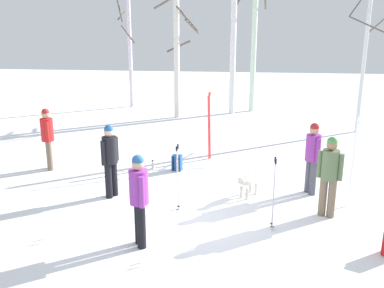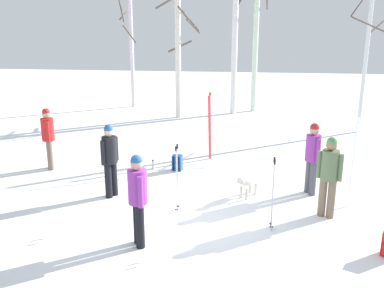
{
  "view_description": "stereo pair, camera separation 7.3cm",
  "coord_description": "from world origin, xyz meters",
  "px_view_note": "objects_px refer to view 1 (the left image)",
  "views": [
    {
      "loc": [
        0.86,
        -7.63,
        3.81
      ],
      "look_at": [
        -0.43,
        2.38,
        1.0
      ],
      "focal_mm": 39.2,
      "sensor_mm": 36.0,
      "label": 1
    },
    {
      "loc": [
        0.94,
        -7.62,
        3.81
      ],
      "look_at": [
        -0.43,
        2.38,
        1.0
      ],
      "focal_mm": 39.2,
      "sensor_mm": 36.0,
      "label": 2
    }
  ],
  "objects_px": {
    "dog": "(248,181)",
    "birch_tree_5": "(254,34)",
    "ski_poles_0": "(177,177)",
    "person_2": "(47,135)",
    "person_1": "(110,156)",
    "water_bottle_0": "(153,165)",
    "person_0": "(139,195)",
    "ski_pair_planted_0": "(209,127)",
    "ski_pair_planted_1": "(354,163)",
    "ski_poles_1": "(274,192)",
    "backpack_1": "(177,163)",
    "person_4": "(330,172)",
    "birch_tree_6": "(366,47)",
    "birch_tree_4": "(234,22)",
    "birch_tree_2": "(130,50)",
    "birch_tree_3": "(177,55)",
    "person_3": "(313,154)"
  },
  "relations": [
    {
      "from": "person_2",
      "to": "birch_tree_3",
      "type": "height_order",
      "value": "birch_tree_3"
    },
    {
      "from": "ski_pair_planted_1",
      "to": "birch_tree_3",
      "type": "height_order",
      "value": "birch_tree_3"
    },
    {
      "from": "ski_pair_planted_1",
      "to": "person_4",
      "type": "bearing_deg",
      "value": -134.75
    },
    {
      "from": "person_4",
      "to": "birch_tree_4",
      "type": "xyz_separation_m",
      "value": [
        -2.37,
        10.71,
        3.07
      ]
    },
    {
      "from": "ski_poles_1",
      "to": "backpack_1",
      "type": "height_order",
      "value": "ski_poles_1"
    },
    {
      "from": "person_0",
      "to": "birch_tree_6",
      "type": "height_order",
      "value": "birch_tree_6"
    },
    {
      "from": "person_1",
      "to": "birch_tree_4",
      "type": "height_order",
      "value": "birch_tree_4"
    },
    {
      "from": "birch_tree_4",
      "to": "birch_tree_5",
      "type": "height_order",
      "value": "birch_tree_4"
    },
    {
      "from": "person_3",
      "to": "birch_tree_2",
      "type": "height_order",
      "value": "birch_tree_2"
    },
    {
      "from": "person_0",
      "to": "water_bottle_0",
      "type": "bearing_deg",
      "value": 99.56
    },
    {
      "from": "ski_poles_0",
      "to": "birch_tree_5",
      "type": "height_order",
      "value": "birch_tree_5"
    },
    {
      "from": "ski_poles_0",
      "to": "water_bottle_0",
      "type": "relative_size",
      "value": 5.58
    },
    {
      "from": "person_1",
      "to": "water_bottle_0",
      "type": "distance_m",
      "value": 2.28
    },
    {
      "from": "person_0",
      "to": "ski_pair_planted_0",
      "type": "height_order",
      "value": "ski_pair_planted_0"
    },
    {
      "from": "person_1",
      "to": "birch_tree_4",
      "type": "relative_size",
      "value": 0.22
    },
    {
      "from": "ski_poles_1",
      "to": "birch_tree_2",
      "type": "distance_m",
      "value": 14.11
    },
    {
      "from": "person_2",
      "to": "ski_pair_planted_0",
      "type": "height_order",
      "value": "ski_pair_planted_0"
    },
    {
      "from": "backpack_1",
      "to": "birch_tree_2",
      "type": "relative_size",
      "value": 0.08
    },
    {
      "from": "person_4",
      "to": "birch_tree_6",
      "type": "distance_m",
      "value": 8.42
    },
    {
      "from": "ski_pair_planted_0",
      "to": "birch_tree_5",
      "type": "bearing_deg",
      "value": 80.46
    },
    {
      "from": "person_4",
      "to": "backpack_1",
      "type": "xyz_separation_m",
      "value": [
        -3.56,
        2.49,
        -0.77
      ]
    },
    {
      "from": "person_1",
      "to": "person_2",
      "type": "height_order",
      "value": "same"
    },
    {
      "from": "ski_pair_planted_1",
      "to": "ski_poles_1",
      "type": "bearing_deg",
      "value": -142.85
    },
    {
      "from": "ski_pair_planted_0",
      "to": "birch_tree_2",
      "type": "bearing_deg",
      "value": 119.41
    },
    {
      "from": "person_2",
      "to": "birch_tree_5",
      "type": "relative_size",
      "value": 0.24
    },
    {
      "from": "ski_poles_0",
      "to": "dog",
      "type": "bearing_deg",
      "value": 33.93
    },
    {
      "from": "ski_poles_1",
      "to": "birch_tree_2",
      "type": "height_order",
      "value": "birch_tree_2"
    },
    {
      "from": "dog",
      "to": "birch_tree_6",
      "type": "bearing_deg",
      "value": 59.26
    },
    {
      "from": "backpack_1",
      "to": "birch_tree_2",
      "type": "bearing_deg",
      "value": 112.36
    },
    {
      "from": "ski_poles_1",
      "to": "water_bottle_0",
      "type": "height_order",
      "value": "ski_poles_1"
    },
    {
      "from": "person_3",
      "to": "ski_pair_planted_0",
      "type": "distance_m",
      "value": 3.53
    },
    {
      "from": "person_1",
      "to": "birch_tree_6",
      "type": "distance_m",
      "value": 10.51
    },
    {
      "from": "person_2",
      "to": "water_bottle_0",
      "type": "relative_size",
      "value": 6.49
    },
    {
      "from": "ski_pair_planted_0",
      "to": "person_0",
      "type": "bearing_deg",
      "value": -98.22
    },
    {
      "from": "person_1",
      "to": "ski_poles_1",
      "type": "height_order",
      "value": "person_1"
    },
    {
      "from": "ski_pair_planted_0",
      "to": "birch_tree_2",
      "type": "relative_size",
      "value": 0.38
    },
    {
      "from": "ski_pair_planted_1",
      "to": "birch_tree_5",
      "type": "distance_m",
      "value": 11.31
    },
    {
      "from": "person_1",
      "to": "birch_tree_2",
      "type": "xyz_separation_m",
      "value": [
        -2.61,
        11.33,
        1.76
      ]
    },
    {
      "from": "ski_poles_0",
      "to": "birch_tree_5",
      "type": "bearing_deg",
      "value": 81.9
    },
    {
      "from": "dog",
      "to": "birch_tree_5",
      "type": "xyz_separation_m",
      "value": [
        0.16,
        10.6,
        3.14
      ]
    },
    {
      "from": "person_2",
      "to": "water_bottle_0",
      "type": "height_order",
      "value": "person_2"
    },
    {
      "from": "ski_poles_0",
      "to": "birch_tree_4",
      "type": "distance_m",
      "value": 11.37
    },
    {
      "from": "person_3",
      "to": "birch_tree_2",
      "type": "distance_m",
      "value": 12.9
    },
    {
      "from": "birch_tree_5",
      "to": "person_1",
      "type": "bearing_deg",
      "value": -106.73
    },
    {
      "from": "ski_poles_1",
      "to": "ski_pair_planted_1",
      "type": "bearing_deg",
      "value": 37.15
    },
    {
      "from": "person_2",
      "to": "birch_tree_4",
      "type": "distance_m",
      "value": 10.25
    },
    {
      "from": "ski_pair_planted_0",
      "to": "water_bottle_0",
      "type": "xyz_separation_m",
      "value": [
        -1.47,
        -1.11,
        -0.88
      ]
    },
    {
      "from": "person_1",
      "to": "ski_pair_planted_1",
      "type": "relative_size",
      "value": 0.86
    },
    {
      "from": "person_1",
      "to": "ski_pair_planted_1",
      "type": "height_order",
      "value": "ski_pair_planted_1"
    },
    {
      "from": "person_0",
      "to": "ski_poles_1",
      "type": "xyz_separation_m",
      "value": [
        2.4,
        0.97,
        -0.21
      ]
    }
  ]
}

